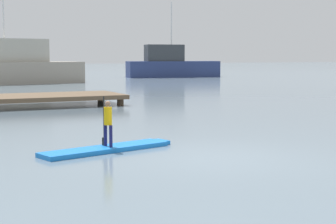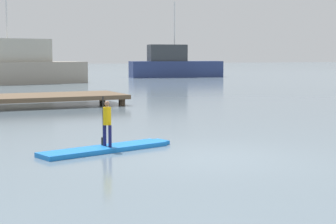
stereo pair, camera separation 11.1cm
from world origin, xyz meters
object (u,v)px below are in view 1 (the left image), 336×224
paddler_child_solo (108,121)px  fishing_boat_white_large (15,67)px  fishing_boat_green_midground (171,65)px  paddleboard_near (108,149)px

paddler_child_solo → fishing_boat_white_large: 30.64m
paddler_child_solo → fishing_boat_white_large: fishing_boat_white_large is taller
fishing_boat_white_large → fishing_boat_green_midground: bearing=20.1°
fishing_boat_white_large → paddler_child_solo: bearing=-96.5°
paddleboard_near → fishing_boat_green_midground: size_ratio=0.36×
paddleboard_near → paddler_child_solo: size_ratio=2.94×
paddler_child_solo → fishing_boat_white_large: bearing=83.5°
fishing_boat_white_large → fishing_boat_green_midground: size_ratio=1.14×
paddleboard_near → fishing_boat_white_large: size_ratio=0.32×
paddler_child_solo → fishing_boat_green_midground: size_ratio=0.12×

